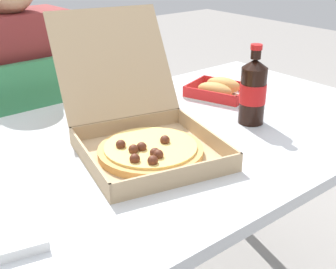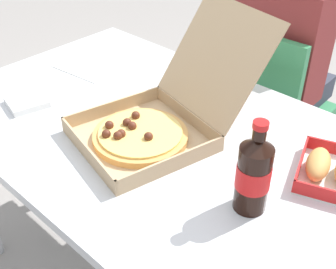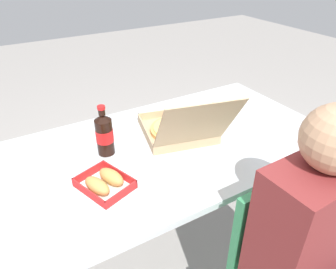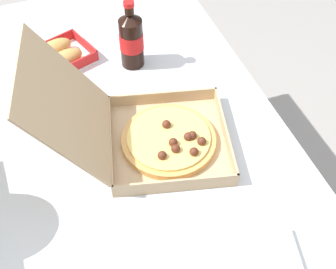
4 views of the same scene
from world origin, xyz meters
TOP-DOWN VIEW (x-y plane):
  - dining_table at (0.00, 0.00)m, footprint 1.48×0.81m
  - chair at (-0.11, 0.64)m, footprint 0.41×0.41m
  - diner_person at (-0.11, 0.70)m, footprint 0.37×0.41m
  - pizza_box_open at (-0.07, -0.03)m, footprint 0.42×0.55m
  - bread_side_box at (0.36, 0.13)m, footprint 0.20×0.23m
  - cola_bottle at (0.28, -0.08)m, footprint 0.07×0.07m
  - napkin_pile at (-0.46, -0.18)m, footprint 0.13×0.13m

SIDE VIEW (x-z plane):
  - chair at x=-0.11m, z-range 0.06..0.89m
  - dining_table at x=0.00m, z-range 0.28..1.00m
  - diner_person at x=-0.11m, z-range 0.11..1.26m
  - napkin_pile at x=-0.46m, z-range 0.71..0.73m
  - bread_side_box at x=0.36m, z-range 0.71..0.77m
  - pizza_box_open at x=-0.07m, z-range 0.61..0.91m
  - cola_bottle at x=0.28m, z-range 0.69..0.92m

